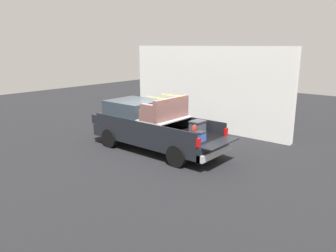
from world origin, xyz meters
name	(u,v)px	position (x,y,z in m)	size (l,w,h in m)	color
ground_plane	(157,150)	(0.00, 0.00, 0.00)	(40.00, 40.00, 0.00)	black
pickup_truck	(149,126)	(0.37, 0.00, 0.96)	(6.05, 2.06, 2.23)	black
building_facade	(206,88)	(0.48, -4.22, 2.03)	(8.73, 0.36, 4.06)	white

